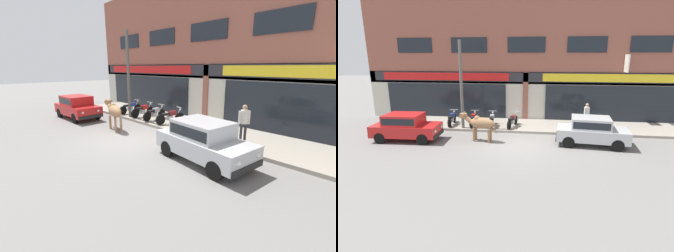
# 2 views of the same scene
# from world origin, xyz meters

# --- Properties ---
(ground_plane) EXTENTS (90.00, 90.00, 0.00)m
(ground_plane) POSITION_xyz_m (0.00, 0.00, 0.00)
(ground_plane) COLOR slate
(sidewalk) EXTENTS (19.00, 3.27, 0.15)m
(sidewalk) POSITION_xyz_m (0.00, 3.84, 0.07)
(sidewalk) COLOR gray
(sidewalk) RESTS_ON ground
(shop_building) EXTENTS (23.00, 1.40, 8.62)m
(shop_building) POSITION_xyz_m (0.00, 5.73, 4.09)
(shop_building) COLOR #8E5142
(shop_building) RESTS_ON ground
(cow) EXTENTS (2.13, 0.83, 1.61)m
(cow) POSITION_xyz_m (-2.09, 0.49, 1.01)
(cow) COLOR #936B47
(cow) RESTS_ON ground
(car_0) EXTENTS (3.73, 1.95, 1.46)m
(car_0) POSITION_xyz_m (3.67, 0.61, 0.81)
(car_0) COLOR black
(car_0) RESTS_ON ground
(car_1) EXTENTS (3.66, 1.73, 1.46)m
(car_1) POSITION_xyz_m (-6.14, 0.15, 0.81)
(car_1) COLOR black
(car_1) RESTS_ON ground
(motorcycle_0) EXTENTS (0.52, 1.81, 0.88)m
(motorcycle_0) POSITION_xyz_m (-4.60, 3.18, 0.53)
(motorcycle_0) COLOR black
(motorcycle_0) RESTS_ON sidewalk
(motorcycle_1) EXTENTS (0.52, 1.81, 0.88)m
(motorcycle_1) POSITION_xyz_m (-3.19, 3.17, 0.53)
(motorcycle_1) COLOR black
(motorcycle_1) RESTS_ON sidewalk
(motorcycle_2) EXTENTS (0.52, 1.81, 0.88)m
(motorcycle_2) POSITION_xyz_m (-1.95, 3.11, 0.53)
(motorcycle_2) COLOR black
(motorcycle_2) RESTS_ON sidewalk
(motorcycle_3) EXTENTS (0.66, 1.79, 0.88)m
(motorcycle_3) POSITION_xyz_m (-0.66, 3.17, 0.53)
(motorcycle_3) COLOR black
(motorcycle_3) RESTS_ON sidewalk
(pedestrian) EXTENTS (0.35, 0.41, 1.60)m
(pedestrian) POSITION_xyz_m (3.81, 3.12, 1.13)
(pedestrian) COLOR #2D2D33
(pedestrian) RESTS_ON sidewalk
(utility_pole) EXTENTS (0.18, 0.18, 5.22)m
(utility_pole) POSITION_xyz_m (-3.66, 2.50, 2.75)
(utility_pole) COLOR #595651
(utility_pole) RESTS_ON sidewalk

